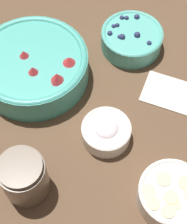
{
  "coord_description": "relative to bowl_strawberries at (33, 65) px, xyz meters",
  "views": [
    {
      "loc": [
        0.02,
        -0.4,
        0.73
      ],
      "look_at": [
        0.02,
        -0.0,
        0.05
      ],
      "focal_mm": 60.0,
      "sensor_mm": 36.0,
      "label": 1
    }
  ],
  "objects": [
    {
      "name": "bowl_blueberries",
      "position": [
        0.23,
        0.09,
        -0.01
      ],
      "size": [
        0.15,
        0.15,
        0.06
      ],
      "color": "#56B7A8",
      "rests_on": "ground_plane"
    },
    {
      "name": "ground_plane",
      "position": [
        0.11,
        -0.13,
        -0.04
      ],
      "size": [
        4.0,
        4.0,
        0.0
      ],
      "primitive_type": "plane",
      "color": "brown"
    },
    {
      "name": "jar_chocolate",
      "position": [
        0.0,
        -0.27,
        0.01
      ],
      "size": [
        0.09,
        0.09,
        0.11
      ],
      "color": "brown",
      "rests_on": "ground_plane"
    },
    {
      "name": "bowl_cream",
      "position": [
        0.16,
        -0.16,
        -0.02
      ],
      "size": [
        0.11,
        0.11,
        0.05
      ],
      "color": "white",
      "rests_on": "ground_plane"
    },
    {
      "name": "bowl_bananas",
      "position": [
        0.28,
        -0.31,
        -0.01
      ],
      "size": [
        0.13,
        0.13,
        0.05
      ],
      "color": "white",
      "rests_on": "ground_plane"
    },
    {
      "name": "bowl_strawberries",
      "position": [
        0.0,
        0.0,
        0.0
      ],
      "size": [
        0.25,
        0.25,
        0.09
      ],
      "color": "#47AD9E",
      "rests_on": "ground_plane"
    },
    {
      "name": "napkin",
      "position": [
        0.32,
        -0.06,
        -0.04
      ],
      "size": [
        0.15,
        0.13,
        0.01
      ],
      "color": "silver",
      "rests_on": "ground_plane"
    }
  ]
}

